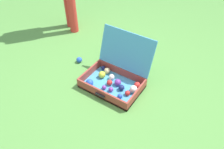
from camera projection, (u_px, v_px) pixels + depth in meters
name	position (u px, v px, depth m)	size (l,w,h in m)	color
ground_plane	(114.00, 86.00, 2.42)	(16.00, 16.00, 0.00)	#569342
open_suitcase	(116.00, 76.00, 2.38)	(0.63, 0.59, 0.53)	#4799C6
stray_ball_on_grass	(79.00, 60.00, 2.72)	(0.07, 0.07, 0.07)	blue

